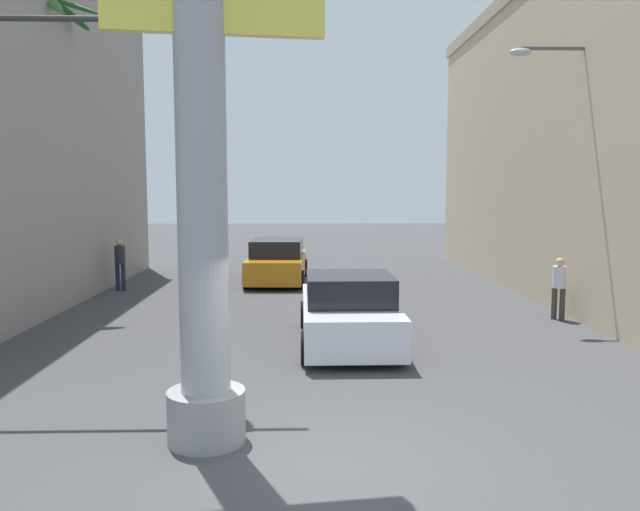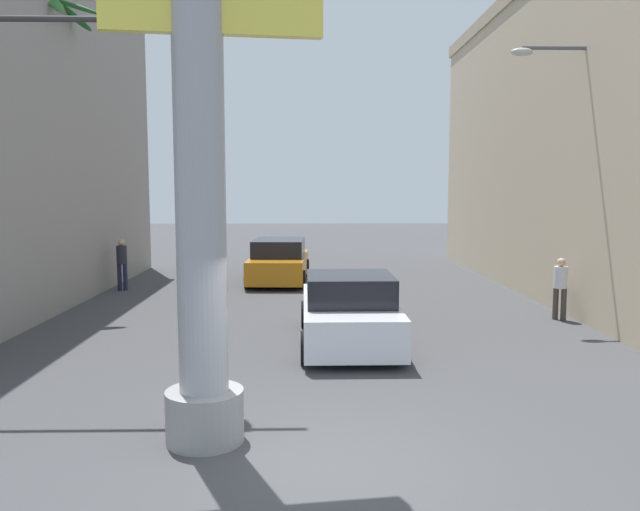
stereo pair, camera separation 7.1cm
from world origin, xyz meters
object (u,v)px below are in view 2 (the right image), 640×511
neon_sign_pole (198,33)px  car_far (279,262)px  traffic_light_mast (3,125)px  pedestrian_mid_right (560,284)px  street_lamp (583,155)px  palm_tree_mid_left (44,123)px  pedestrian_far_left (122,260)px  car_lead (349,312)px

neon_sign_pole → car_far: neon_sign_pole is taller
traffic_light_mast → pedestrian_mid_right: (11.55, 5.17, -3.48)m
neon_sign_pole → street_lamp: bearing=42.6°
traffic_light_mast → car_far: (4.00, 12.06, -3.68)m
traffic_light_mast → car_far: 13.23m
palm_tree_mid_left → pedestrian_far_left: 5.33m
car_far → pedestrian_mid_right: bearing=-42.4°
pedestrian_mid_right → car_far: bearing=137.6°
palm_tree_mid_left → traffic_light_mast: bearing=-72.6°
neon_sign_pole → palm_tree_mid_left: neon_sign_pole is taller
traffic_light_mast → neon_sign_pole: bearing=-34.1°
neon_sign_pole → car_lead: bearing=66.7°
traffic_light_mast → pedestrian_far_left: size_ratio=3.62×
neon_sign_pole → street_lamp: size_ratio=1.55×
pedestrian_far_left → palm_tree_mid_left: bearing=-108.6°
neon_sign_pole → car_lead: 7.35m
car_lead → pedestrian_mid_right: (5.62, 2.39, 0.24)m
street_lamp → car_far: size_ratio=1.45×
palm_tree_mid_left → pedestrian_mid_right: (13.75, -1.85, -4.23)m
neon_sign_pole → palm_tree_mid_left: bearing=121.7°
car_lead → car_far: (-1.92, 9.28, 0.04)m
pedestrian_mid_right → street_lamp: bearing=3.7°
pedestrian_mid_right → car_lead: bearing=-157.0°
palm_tree_mid_left → car_far: bearing=39.1°
traffic_light_mast → pedestrian_mid_right: bearing=24.1°
traffic_light_mast → pedestrian_mid_right: traffic_light_mast is taller
car_lead → pedestrian_far_left: (-7.07, 7.39, 0.30)m
traffic_light_mast → car_lead: 7.53m
traffic_light_mast → pedestrian_far_left: 10.79m
car_far → street_lamp: bearing=-40.6°
pedestrian_far_left → pedestrian_mid_right: pedestrian_far_left is taller
traffic_light_mast → car_far: bearing=71.6°
neon_sign_pole → traffic_light_mast: bearing=145.9°
car_far → palm_tree_mid_left: 9.14m
traffic_light_mast → pedestrian_mid_right: size_ratio=3.86×
car_far → pedestrian_far_left: 5.49m
street_lamp → pedestrian_mid_right: street_lamp is taller
street_lamp → pedestrian_far_left: size_ratio=4.07×
pedestrian_mid_right → neon_sign_pole: bearing=-135.9°
street_lamp → pedestrian_mid_right: size_ratio=4.35×
neon_sign_pole → palm_tree_mid_left: (-5.86, 9.50, -0.13)m
palm_tree_mid_left → pedestrian_mid_right: 14.50m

